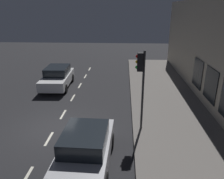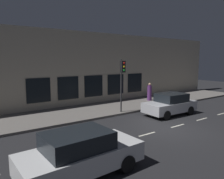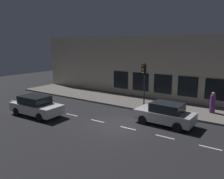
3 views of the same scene
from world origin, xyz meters
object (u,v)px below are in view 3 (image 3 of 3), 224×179
Objects in this scene: traffic_light at (144,76)px; parked_car_0 at (36,106)px; parked_car_1 at (165,114)px; pedestrian_0 at (213,103)px.

traffic_light is 0.89× the size of parked_car_0.
parked_car_1 is (-2.18, -2.78, -2.23)m from traffic_light.
pedestrian_0 is at bearing -25.51° from parked_car_1.
pedestrian_0 is at bearing 123.05° from parked_car_0.
parked_car_0 is (-5.93, 6.44, -2.23)m from traffic_light.
parked_car_1 is at bearing -128.13° from traffic_light.
pedestrian_0 is (8.14, -11.49, 0.13)m from parked_car_0.
parked_car_1 is 2.42× the size of pedestrian_0.
parked_car_0 is 9.95m from parked_car_1.
parked_car_1 is at bearing 5.21° from pedestrian_0.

